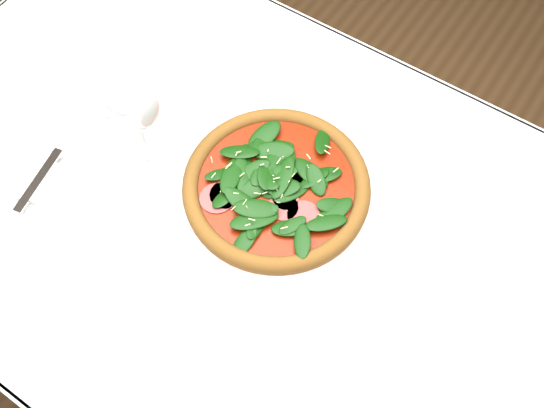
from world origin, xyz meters
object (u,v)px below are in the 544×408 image
Objects in this scene: pizza at (276,184)px; wine_glass at (131,102)px; plate at (276,191)px; napkin at (40,183)px.

wine_glass is (-0.20, -0.06, 0.12)m from pizza.
wine_glass is (-0.20, -0.06, 0.14)m from plate.
napkin is at bearing -148.44° from plate.
pizza is 1.51× the size of wine_glass.
wine_glass is at bearing -162.61° from pizza.
napkin is (-0.11, -0.13, -0.14)m from wine_glass.
pizza is 0.37m from napkin.
wine_glass reaches higher than plate.
plate is 2.17× the size of napkin.
plate reaches higher than napkin.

